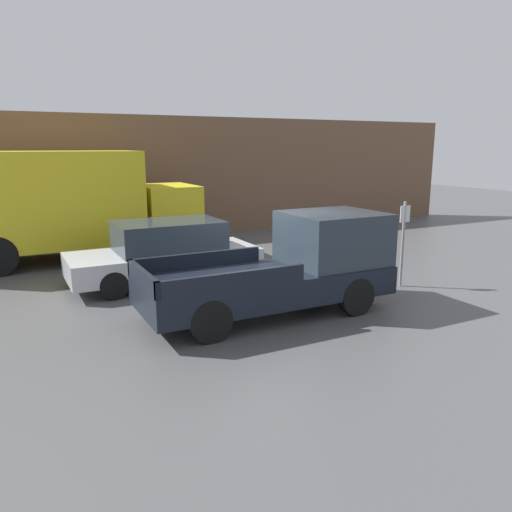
{
  "coord_description": "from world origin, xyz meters",
  "views": [
    {
      "loc": [
        -5.29,
        -9.63,
        3.4
      ],
      "look_at": [
        -0.33,
        0.01,
        1.01
      ],
      "focal_mm": 35.0,
      "sensor_mm": 36.0,
      "label": 1
    }
  ],
  "objects_px": {
    "pickup_truck": "(291,267)",
    "parking_sign": "(403,239)",
    "delivery_truck": "(58,203)",
    "car": "(166,252)"
  },
  "relations": [
    {
      "from": "pickup_truck",
      "to": "parking_sign",
      "type": "xyz_separation_m",
      "value": [
        3.4,
        0.35,
        0.25
      ]
    },
    {
      "from": "parking_sign",
      "to": "delivery_truck",
      "type": "bearing_deg",
      "value": 136.54
    },
    {
      "from": "pickup_truck",
      "to": "car",
      "type": "bearing_deg",
      "value": 116.16
    },
    {
      "from": "pickup_truck",
      "to": "car",
      "type": "distance_m",
      "value": 3.75
    },
    {
      "from": "pickup_truck",
      "to": "delivery_truck",
      "type": "distance_m",
      "value": 8.08
    },
    {
      "from": "pickup_truck",
      "to": "parking_sign",
      "type": "bearing_deg",
      "value": 5.87
    },
    {
      "from": "car",
      "to": "parking_sign",
      "type": "xyz_separation_m",
      "value": [
        5.05,
        -3.02,
        0.41
      ]
    },
    {
      "from": "car",
      "to": "delivery_truck",
      "type": "bearing_deg",
      "value": 119.11
    },
    {
      "from": "pickup_truck",
      "to": "parking_sign",
      "type": "height_order",
      "value": "parking_sign"
    },
    {
      "from": "car",
      "to": "delivery_truck",
      "type": "xyz_separation_m",
      "value": [
        -2.09,
        3.75,
        0.99
      ]
    }
  ]
}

